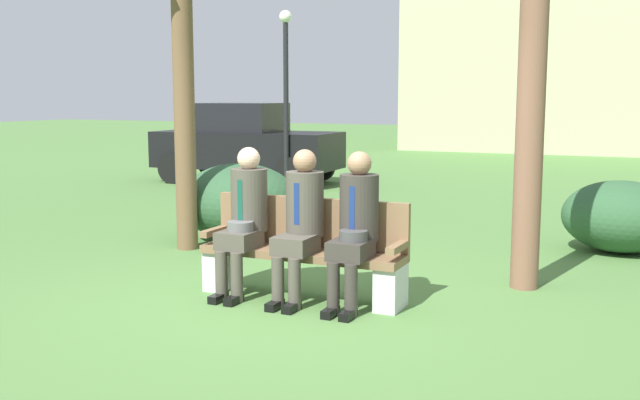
{
  "coord_description": "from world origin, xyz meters",
  "views": [
    {
      "loc": [
        2.91,
        -5.7,
        1.82
      ],
      "look_at": [
        0.09,
        0.57,
        0.85
      ],
      "focal_mm": 41.41,
      "sensor_mm": 36.0,
      "label": 1
    }
  ],
  "objects_px": {
    "seated_man_right": "(355,222)",
    "shrub_mid_lawn": "(621,216)",
    "park_bench": "(305,251)",
    "seated_man_left": "(245,214)",
    "street_lamp": "(286,81)",
    "building_backdrop": "(586,4)",
    "shrub_near_bench": "(239,201)",
    "parked_car_near": "(246,143)",
    "seated_man_middle": "(301,217)"
  },
  "relations": [
    {
      "from": "seated_man_left",
      "to": "building_backdrop",
      "type": "distance_m",
      "value": 22.13
    },
    {
      "from": "building_backdrop",
      "to": "street_lamp",
      "type": "bearing_deg",
      "value": -105.83
    },
    {
      "from": "seated_man_right",
      "to": "building_backdrop",
      "type": "relative_size",
      "value": 0.12
    },
    {
      "from": "park_bench",
      "to": "building_backdrop",
      "type": "relative_size",
      "value": 0.16
    },
    {
      "from": "seated_man_middle",
      "to": "shrub_mid_lawn",
      "type": "height_order",
      "value": "seated_man_middle"
    },
    {
      "from": "seated_man_middle",
      "to": "parked_car_near",
      "type": "height_order",
      "value": "parked_car_near"
    },
    {
      "from": "park_bench",
      "to": "seated_man_left",
      "type": "relative_size",
      "value": 1.4
    },
    {
      "from": "seated_man_right",
      "to": "shrub_mid_lawn",
      "type": "xyz_separation_m",
      "value": [
        2.01,
        3.42,
        -0.33
      ]
    },
    {
      "from": "park_bench",
      "to": "seated_man_right",
      "type": "xyz_separation_m",
      "value": [
        0.54,
        -0.13,
        0.33
      ]
    },
    {
      "from": "parked_car_near",
      "to": "building_backdrop",
      "type": "xyz_separation_m",
      "value": [
        5.52,
        13.89,
        4.14
      ]
    },
    {
      "from": "park_bench",
      "to": "seated_man_middle",
      "type": "xyz_separation_m",
      "value": [
        0.02,
        -0.12,
        0.33
      ]
    },
    {
      "from": "building_backdrop",
      "to": "shrub_mid_lawn",
      "type": "bearing_deg",
      "value": -83.59
    },
    {
      "from": "seated_man_left",
      "to": "street_lamp",
      "type": "distance_m",
      "value": 7.81
    },
    {
      "from": "street_lamp",
      "to": "building_backdrop",
      "type": "xyz_separation_m",
      "value": [
        4.16,
        14.68,
        2.86
      ]
    },
    {
      "from": "seated_man_right",
      "to": "shrub_near_bench",
      "type": "distance_m",
      "value": 3.38
    },
    {
      "from": "seated_man_left",
      "to": "shrub_near_bench",
      "type": "distance_m",
      "value": 2.68
    },
    {
      "from": "seated_man_right",
      "to": "shrub_mid_lawn",
      "type": "relative_size",
      "value": 1.0
    },
    {
      "from": "shrub_near_bench",
      "to": "street_lamp",
      "type": "relative_size",
      "value": 0.45
    },
    {
      "from": "shrub_near_bench",
      "to": "parked_car_near",
      "type": "relative_size",
      "value": 0.39
    },
    {
      "from": "shrub_mid_lawn",
      "to": "street_lamp",
      "type": "distance_m",
      "value": 7.38
    },
    {
      "from": "seated_man_right",
      "to": "seated_man_middle",
      "type": "bearing_deg",
      "value": 179.35
    },
    {
      "from": "park_bench",
      "to": "seated_man_middle",
      "type": "bearing_deg",
      "value": -79.83
    },
    {
      "from": "seated_man_middle",
      "to": "shrub_near_bench",
      "type": "relative_size",
      "value": 0.87
    },
    {
      "from": "park_bench",
      "to": "seated_man_left",
      "type": "distance_m",
      "value": 0.65
    },
    {
      "from": "seated_man_middle",
      "to": "seated_man_right",
      "type": "xyz_separation_m",
      "value": [
        0.52,
        -0.01,
        -0.01
      ]
    },
    {
      "from": "seated_man_right",
      "to": "shrub_mid_lawn",
      "type": "distance_m",
      "value": 3.98
    },
    {
      "from": "seated_man_left",
      "to": "seated_man_middle",
      "type": "xyz_separation_m",
      "value": [
        0.57,
        0.01,
        0.0
      ]
    },
    {
      "from": "seated_man_middle",
      "to": "seated_man_left",
      "type": "bearing_deg",
      "value": -179.46
    },
    {
      "from": "park_bench",
      "to": "parked_car_near",
      "type": "relative_size",
      "value": 0.48
    },
    {
      "from": "seated_man_right",
      "to": "shrub_near_bench",
      "type": "relative_size",
      "value": 0.87
    },
    {
      "from": "shrub_near_bench",
      "to": "building_backdrop",
      "type": "xyz_separation_m",
      "value": [
        2.44,
        19.43,
        4.49
      ]
    },
    {
      "from": "shrub_near_bench",
      "to": "shrub_mid_lawn",
      "type": "xyz_separation_m",
      "value": [
        4.49,
        1.15,
        -0.06
      ]
    },
    {
      "from": "seated_man_right",
      "to": "shrub_mid_lawn",
      "type": "bearing_deg",
      "value": 59.63
    },
    {
      "from": "seated_man_left",
      "to": "street_lamp",
      "type": "height_order",
      "value": "street_lamp"
    },
    {
      "from": "seated_man_middle",
      "to": "shrub_near_bench",
      "type": "height_order",
      "value": "seated_man_middle"
    },
    {
      "from": "parked_car_near",
      "to": "building_backdrop",
      "type": "bearing_deg",
      "value": 68.32
    },
    {
      "from": "park_bench",
      "to": "seated_man_middle",
      "type": "height_order",
      "value": "seated_man_middle"
    },
    {
      "from": "seated_man_middle",
      "to": "shrub_mid_lawn",
      "type": "xyz_separation_m",
      "value": [
        2.53,
        3.42,
        -0.33
      ]
    },
    {
      "from": "park_bench",
      "to": "street_lamp",
      "type": "height_order",
      "value": "street_lamp"
    },
    {
      "from": "park_bench",
      "to": "shrub_mid_lawn",
      "type": "distance_m",
      "value": 4.17
    },
    {
      "from": "park_bench",
      "to": "parked_car_near",
      "type": "bearing_deg",
      "value": 123.22
    },
    {
      "from": "seated_man_middle",
      "to": "parked_car_near",
      "type": "bearing_deg",
      "value": 122.92
    },
    {
      "from": "seated_man_right",
      "to": "street_lamp",
      "type": "bearing_deg",
      "value": 120.94
    },
    {
      "from": "seated_man_middle",
      "to": "building_backdrop",
      "type": "distance_m",
      "value": 22.11
    },
    {
      "from": "park_bench",
      "to": "street_lamp",
      "type": "xyz_separation_m",
      "value": [
        -3.67,
        6.9,
        1.7
      ]
    },
    {
      "from": "park_bench",
      "to": "street_lamp",
      "type": "distance_m",
      "value": 8.0
    },
    {
      "from": "park_bench",
      "to": "seated_man_right",
      "type": "height_order",
      "value": "seated_man_right"
    },
    {
      "from": "shrub_mid_lawn",
      "to": "building_backdrop",
      "type": "relative_size",
      "value": 0.12
    },
    {
      "from": "shrub_near_bench",
      "to": "building_backdrop",
      "type": "height_order",
      "value": "building_backdrop"
    },
    {
      "from": "seated_man_left",
      "to": "seated_man_right",
      "type": "bearing_deg",
      "value": -0.03
    }
  ]
}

